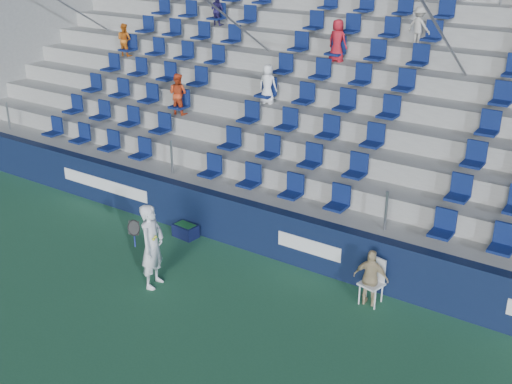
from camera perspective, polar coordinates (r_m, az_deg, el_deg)
ground at (r=13.39m, az=-7.57°, el=-10.43°), size 70.00×70.00×0.00m
sponsor_wall at (r=15.25m, az=0.12°, el=-3.22°), size 24.00×0.32×1.20m
grandstand at (r=18.87m, az=8.86°, el=6.69°), size 24.00×8.17×6.63m
tennis_player at (r=13.85m, az=-9.22°, el=-4.76°), size 0.70×0.78×1.90m
line_judge_chair at (r=13.53m, az=10.43°, el=-7.47°), size 0.52×0.53×0.99m
line_judge at (r=13.38m, az=10.18°, el=-7.53°), size 0.77×0.42×1.24m
ball_bin at (r=16.19m, az=-6.28°, el=-3.37°), size 0.64×0.45×0.34m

